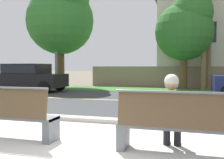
# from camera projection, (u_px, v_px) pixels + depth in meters

# --- Properties ---
(ground_plane) EXTENTS (140.00, 140.00, 0.00)m
(ground_plane) POSITION_uv_depth(u_px,v_px,m) (148.00, 97.00, 11.62)
(ground_plane) COLOR #665B4C
(sidewalk_pavement) EXTENTS (44.00, 3.60, 0.01)m
(sidewalk_pavement) POSITION_uv_depth(u_px,v_px,m) (83.00, 147.00, 4.33)
(sidewalk_pavement) COLOR beige
(sidewalk_pavement) RESTS_ON ground_plane
(curb_edge) EXTENTS (44.00, 0.30, 0.11)m
(curb_edge) POSITION_uv_depth(u_px,v_px,m) (114.00, 121.00, 6.20)
(curb_edge) COLOR #ADA89E
(curb_edge) RESTS_ON ground_plane
(street_asphalt) EXTENTS (52.00, 8.00, 0.01)m
(street_asphalt) POSITION_uv_depth(u_px,v_px,m) (142.00, 101.00, 10.18)
(street_asphalt) COLOR #383A3D
(street_asphalt) RESTS_ON ground_plane
(road_centre_line) EXTENTS (48.00, 0.14, 0.01)m
(road_centre_line) POSITION_uv_depth(u_px,v_px,m) (142.00, 101.00, 10.18)
(road_centre_line) COLOR #E0CC4C
(road_centre_line) RESTS_ON ground_plane
(far_verge_grass) EXTENTS (48.00, 2.80, 0.02)m
(far_verge_grass) POSITION_uv_depth(u_px,v_px,m) (157.00, 90.00, 15.14)
(far_verge_grass) COLOR #38702D
(far_verge_grass) RESTS_ON ground_plane
(bench_left) EXTENTS (2.10, 0.48, 1.01)m
(bench_left) POSITION_uv_depth(u_px,v_px,m) (3.00, 115.00, 4.83)
(bench_left) COLOR slate
(bench_left) RESTS_ON ground_plane
(bench_right) EXTENTS (2.10, 0.48, 1.01)m
(bench_right) POSITION_uv_depth(u_px,v_px,m) (184.00, 126.00, 3.91)
(bench_right) COLOR slate
(bench_right) RESTS_ON ground_plane
(seated_person_olive) EXTENTS (0.52, 0.68, 1.25)m
(seated_person_olive) POSITION_uv_depth(u_px,v_px,m) (172.00, 110.00, 4.13)
(seated_person_olive) COLOR black
(seated_person_olive) RESTS_ON ground_plane
(car_black_far) EXTENTS (4.30, 1.86, 1.54)m
(car_black_far) POSITION_uv_depth(u_px,v_px,m) (27.00, 76.00, 14.36)
(car_black_far) COLOR black
(car_black_far) RESTS_ON ground_plane
(streetlamp) EXTENTS (0.24, 2.10, 7.67)m
(streetlamp) POSITION_uv_depth(u_px,v_px,m) (57.00, 20.00, 16.49)
(streetlamp) COLOR gray
(streetlamp) RESTS_ON ground_plane
(shade_tree_far_left) EXTENTS (4.40, 4.40, 7.26)m
(shade_tree_far_left) POSITION_uv_depth(u_px,v_px,m) (62.00, 16.00, 16.79)
(shade_tree_far_left) COLOR brown
(shade_tree_far_left) RESTS_ON ground_plane
(shade_tree_left) EXTENTS (3.53, 3.53, 5.82)m
(shade_tree_left) POSITION_uv_depth(u_px,v_px,m) (186.00, 27.00, 15.59)
(shade_tree_left) COLOR brown
(shade_tree_left) RESTS_ON ground_plane
(garden_wall) EXTENTS (13.00, 0.36, 1.40)m
(garden_wall) POSITION_uv_depth(u_px,v_px,m) (186.00, 77.00, 17.02)
(garden_wall) COLOR gray
(garden_wall) RESTS_ON ground_plane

